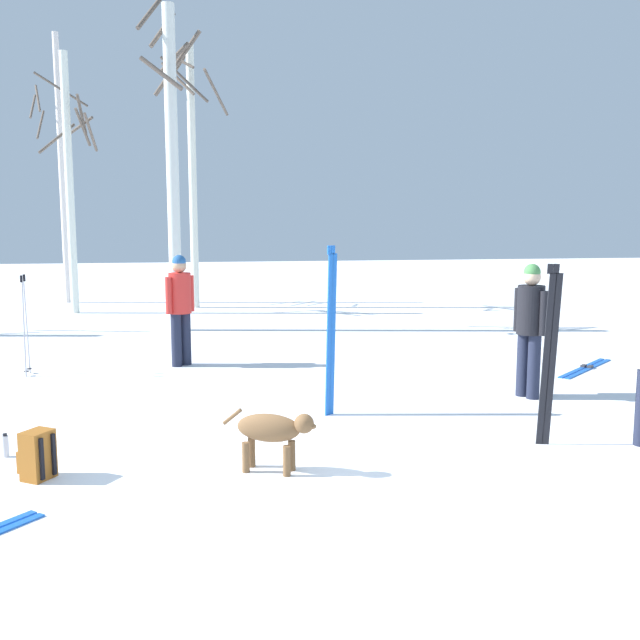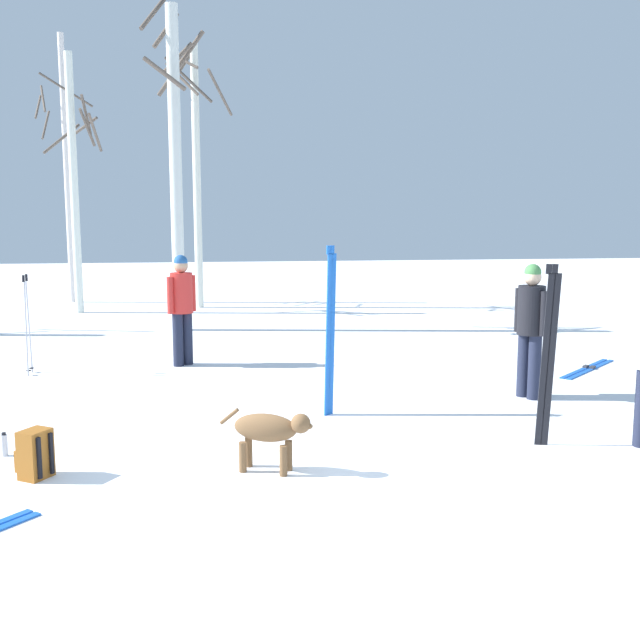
{
  "view_description": "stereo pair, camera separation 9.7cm",
  "coord_description": "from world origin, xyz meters",
  "px_view_note": "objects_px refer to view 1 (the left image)",
  "views": [
    {
      "loc": [
        -0.72,
        -6.45,
        2.34
      ],
      "look_at": [
        0.7,
        2.7,
        1.0
      ],
      "focal_mm": 41.44,
      "sensor_mm": 36.0,
      "label": 1
    },
    {
      "loc": [
        -0.62,
        -6.46,
        2.34
      ],
      "look_at": [
        0.7,
        2.7,
        1.0
      ],
      "focal_mm": 41.44,
      "sensor_mm": 36.0,
      "label": 2
    }
  ],
  "objects_px": {
    "ski_pair_planted_1": "(331,332)",
    "ski_pair_planted_0": "(549,356)",
    "dog": "(273,431)",
    "person_1": "(180,303)",
    "birch_tree_4": "(192,168)",
    "ski_pair_lying_0": "(586,368)",
    "birch_tree_2": "(70,179)",
    "ski_poles_0": "(25,322)",
    "backpack_1": "(37,455)",
    "water_bottle_0": "(6,446)",
    "birch_tree_1": "(60,165)",
    "birch_tree_3": "(172,160)",
    "person_2": "(530,322)"
  },
  "relations": [
    {
      "from": "ski_pair_lying_0",
      "to": "birch_tree_4",
      "type": "distance_m",
      "value": 10.87
    },
    {
      "from": "person_1",
      "to": "ski_pair_planted_1",
      "type": "bearing_deg",
      "value": -59.94
    },
    {
      "from": "person_2",
      "to": "ski_poles_0",
      "type": "distance_m",
      "value": 7.07
    },
    {
      "from": "ski_pair_lying_0",
      "to": "backpack_1",
      "type": "xyz_separation_m",
      "value": [
        -7.2,
        -3.65,
        0.2
      ]
    },
    {
      "from": "ski_pair_planted_0",
      "to": "ski_poles_0",
      "type": "bearing_deg",
      "value": 144.68
    },
    {
      "from": "birch_tree_1",
      "to": "birch_tree_3",
      "type": "distance_m",
      "value": 6.07
    },
    {
      "from": "ski_poles_0",
      "to": "birch_tree_3",
      "type": "relative_size",
      "value": 0.22
    },
    {
      "from": "ski_poles_0",
      "to": "ski_pair_lying_0",
      "type": "bearing_deg",
      "value": -5.85
    },
    {
      "from": "ski_pair_planted_1",
      "to": "ski_poles_0",
      "type": "height_order",
      "value": "ski_pair_planted_1"
    },
    {
      "from": "birch_tree_4",
      "to": "ski_pair_lying_0",
      "type": "bearing_deg",
      "value": -54.64
    },
    {
      "from": "ski_pair_planted_1",
      "to": "person_1",
      "type": "bearing_deg",
      "value": 120.06
    },
    {
      "from": "ski_pair_planted_0",
      "to": "ski_poles_0",
      "type": "distance_m",
      "value": 7.37
    },
    {
      "from": "backpack_1",
      "to": "ski_pair_lying_0",
      "type": "bearing_deg",
      "value": 26.9
    },
    {
      "from": "birch_tree_2",
      "to": "birch_tree_4",
      "type": "distance_m",
      "value": 2.87
    },
    {
      "from": "person_1",
      "to": "backpack_1",
      "type": "bearing_deg",
      "value": -102.91
    },
    {
      "from": "ski_pair_lying_0",
      "to": "birch_tree_2",
      "type": "distance_m",
      "value": 12.14
    },
    {
      "from": "ski_pair_planted_0",
      "to": "birch_tree_2",
      "type": "bearing_deg",
      "value": 119.95
    },
    {
      "from": "ski_pair_planted_0",
      "to": "birch_tree_3",
      "type": "height_order",
      "value": "birch_tree_3"
    },
    {
      "from": "backpack_1",
      "to": "water_bottle_0",
      "type": "distance_m",
      "value": 0.81
    },
    {
      "from": "person_1",
      "to": "water_bottle_0",
      "type": "height_order",
      "value": "person_1"
    },
    {
      "from": "birch_tree_1",
      "to": "water_bottle_0",
      "type": "bearing_deg",
      "value": -82.46
    },
    {
      "from": "person_2",
      "to": "dog",
      "type": "relative_size",
      "value": 2.04
    },
    {
      "from": "ski_poles_0",
      "to": "backpack_1",
      "type": "distance_m",
      "value": 4.67
    },
    {
      "from": "backpack_1",
      "to": "birch_tree_1",
      "type": "bearing_deg",
      "value": 98.99
    },
    {
      "from": "person_1",
      "to": "birch_tree_2",
      "type": "bearing_deg",
      "value": 111.9
    },
    {
      "from": "ski_pair_planted_1",
      "to": "backpack_1",
      "type": "bearing_deg",
      "value": -149.87
    },
    {
      "from": "person_1",
      "to": "birch_tree_3",
      "type": "bearing_deg",
      "value": 93.35
    },
    {
      "from": "ski_poles_0",
      "to": "dog",
      "type": "bearing_deg",
      "value": -55.57
    },
    {
      "from": "ski_pair_planted_1",
      "to": "birch_tree_3",
      "type": "relative_size",
      "value": 0.3
    },
    {
      "from": "person_1",
      "to": "dog",
      "type": "height_order",
      "value": "person_1"
    },
    {
      "from": "person_1",
      "to": "birch_tree_2",
      "type": "relative_size",
      "value": 0.29
    },
    {
      "from": "ski_pair_planted_1",
      "to": "backpack_1",
      "type": "xyz_separation_m",
      "value": [
        -2.93,
        -1.7,
        -0.77
      ]
    },
    {
      "from": "ski_pair_planted_1",
      "to": "birch_tree_2",
      "type": "height_order",
      "value": "birch_tree_2"
    },
    {
      "from": "ski_poles_0",
      "to": "backpack_1",
      "type": "height_order",
      "value": "ski_poles_0"
    },
    {
      "from": "water_bottle_0",
      "to": "birch_tree_3",
      "type": "xyz_separation_m",
      "value": [
        1.34,
        7.77,
        3.27
      ]
    },
    {
      "from": "dog",
      "to": "backpack_1",
      "type": "distance_m",
      "value": 2.1
    },
    {
      "from": "water_bottle_0",
      "to": "ski_pair_planted_0",
      "type": "bearing_deg",
      "value": -4.53
    },
    {
      "from": "dog",
      "to": "ski_poles_0",
      "type": "bearing_deg",
      "value": 124.43
    },
    {
      "from": "person_2",
      "to": "birch_tree_2",
      "type": "relative_size",
      "value": 0.29
    },
    {
      "from": "ski_pair_lying_0",
      "to": "backpack_1",
      "type": "distance_m",
      "value": 8.08
    },
    {
      "from": "dog",
      "to": "person_1",
      "type": "bearing_deg",
      "value": 101.08
    },
    {
      "from": "birch_tree_2",
      "to": "backpack_1",
      "type": "bearing_deg",
      "value": -82.29
    },
    {
      "from": "ski_pair_lying_0",
      "to": "water_bottle_0",
      "type": "height_order",
      "value": "water_bottle_0"
    },
    {
      "from": "ski_pair_planted_0",
      "to": "birch_tree_2",
      "type": "distance_m",
      "value": 13.14
    },
    {
      "from": "ski_pair_planted_1",
      "to": "ski_pair_planted_0",
      "type": "bearing_deg",
      "value": -36.28
    },
    {
      "from": "birch_tree_3",
      "to": "birch_tree_4",
      "type": "bearing_deg",
      "value": 84.72
    },
    {
      "from": "ski_poles_0",
      "to": "birch_tree_1",
      "type": "relative_size",
      "value": 0.21
    },
    {
      "from": "birch_tree_4",
      "to": "person_2",
      "type": "bearing_deg",
      "value": -66.44
    },
    {
      "from": "dog",
      "to": "ski_pair_planted_0",
      "type": "bearing_deg",
      "value": 7.73
    },
    {
      "from": "ski_poles_0",
      "to": "water_bottle_0",
      "type": "bearing_deg",
      "value": -80.3
    }
  ]
}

